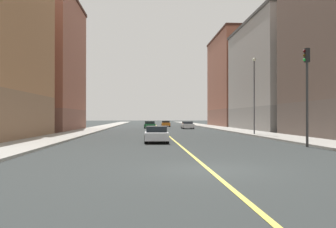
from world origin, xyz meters
TOP-DOWN VIEW (x-y plane):
  - ground_plane at (0.00, 0.00)m, footprint 400.00×400.00m
  - sidewalk_left at (10.35, 49.00)m, footprint 3.82×168.00m
  - sidewalk_right at (-10.35, 49.00)m, footprint 3.82×168.00m
  - lane_center_stripe at (0.00, 49.00)m, footprint 0.16×154.00m
  - building_left_mid at (17.03, 40.62)m, footprint 9.84×22.60m
  - building_left_far at (17.03, 63.81)m, footprint 9.84×21.54m
  - building_right_midblock at (-17.03, 40.27)m, footprint 9.84×17.55m
  - traffic_light_left_near at (8.03, 9.85)m, footprint 0.40×0.32m
  - street_lamp_left_near at (9.04, 24.99)m, footprint 0.36×0.36m
  - car_orange at (1.68, 61.92)m, footprint 1.90×4.48m
  - car_green at (-1.69, 51.19)m, footprint 2.00×4.58m
  - car_white at (4.53, 47.89)m, footprint 1.86×4.53m
  - car_silver at (-1.51, 14.67)m, footprint 1.81×4.10m

SIDE VIEW (x-z plane):
  - ground_plane at x=0.00m, z-range 0.00..0.00m
  - lane_center_stripe at x=0.00m, z-range 0.00..0.01m
  - sidewalk_left at x=10.35m, z-range 0.00..0.15m
  - sidewalk_right at x=-10.35m, z-range 0.00..0.15m
  - car_white at x=4.53m, z-range -0.01..1.20m
  - car_orange at x=1.68m, z-range -0.01..1.20m
  - car_green at x=-1.69m, z-range -0.01..1.22m
  - car_silver at x=-1.51m, z-range -0.01..1.23m
  - traffic_light_left_near at x=8.03m, z-range 0.91..7.27m
  - street_lamp_left_near at x=9.04m, z-range 0.93..8.93m
  - building_left_mid at x=17.03m, z-range 0.01..16.03m
  - building_right_midblock at x=-17.03m, z-range 0.01..18.90m
  - building_left_far at x=17.03m, z-range 0.01..19.06m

